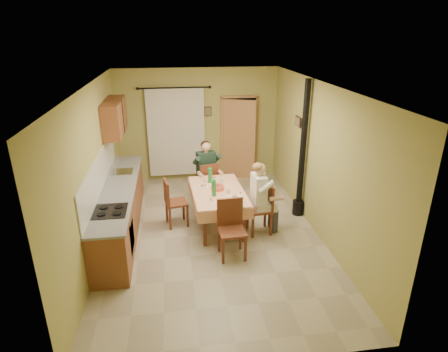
{
  "coord_description": "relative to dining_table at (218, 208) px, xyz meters",
  "views": [
    {
      "loc": [
        -0.64,
        -6.19,
        3.66
      ],
      "look_at": [
        0.25,
        0.1,
        1.15
      ],
      "focal_mm": 30.0,
      "sensor_mm": 36.0,
      "label": 1
    }
  ],
  "objects": [
    {
      "name": "floor",
      "position": [
        -0.17,
        -0.34,
        -0.38
      ],
      "size": [
        4.0,
        6.0,
        0.01
      ],
      "primitive_type": "cube",
      "color": "tan",
      "rests_on": "ground"
    },
    {
      "name": "room_shell",
      "position": [
        -0.17,
        -0.34,
        1.44
      ],
      "size": [
        4.04,
        6.04,
        2.82
      ],
      "color": "tan",
      "rests_on": "ground"
    },
    {
      "name": "kitchen_run",
      "position": [
        -1.87,
        0.06,
        0.1
      ],
      "size": [
        0.64,
        3.64,
        1.56
      ],
      "color": "brown",
      "rests_on": "ground"
    },
    {
      "name": "upper_cabinets",
      "position": [
        -1.99,
        1.36,
        1.57
      ],
      "size": [
        0.35,
        1.4,
        0.7
      ],
      "primitive_type": "cube",
      "color": "brown",
      "rests_on": "room_shell"
    },
    {
      "name": "curtain",
      "position": [
        -0.72,
        2.56,
        0.88
      ],
      "size": [
        1.7,
        0.07,
        2.22
      ],
      "color": "black",
      "rests_on": "ground"
    },
    {
      "name": "doorway",
      "position": [
        0.87,
        2.56,
        0.67
      ],
      "size": [
        0.96,
        0.33,
        2.15
      ],
      "color": "black",
      "rests_on": "ground"
    },
    {
      "name": "dining_table",
      "position": [
        0.0,
        0.0,
        0.0
      ],
      "size": [
        1.07,
        1.69,
        0.76
      ],
      "rotation": [
        0.0,
        0.0,
        0.05
      ],
      "color": "#EBA57B",
      "rests_on": "ground"
    },
    {
      "name": "tableware",
      "position": [
        0.02,
        -0.1,
        0.44
      ],
      "size": [
        0.78,
        1.61,
        0.33
      ],
      "color": "white",
      "rests_on": "dining_table"
    },
    {
      "name": "chair_far",
      "position": [
        -0.11,
        1.08,
        -0.09
      ],
      "size": [
        0.49,
        0.49,
        0.97
      ],
      "rotation": [
        0.0,
        0.0,
        0.23
      ],
      "color": "#602E1A",
      "rests_on": "ground"
    },
    {
      "name": "chair_near",
      "position": [
        0.1,
        -1.09,
        -0.09
      ],
      "size": [
        0.46,
        0.46,
        1.0
      ],
      "rotation": [
        0.0,
        0.0,
        3.19
      ],
      "color": "#602E1A",
      "rests_on": "ground"
    },
    {
      "name": "chair_right",
      "position": [
        0.76,
        -0.36,
        -0.09
      ],
      "size": [
        0.45,
        0.45,
        0.97
      ],
      "rotation": [
        0.0,
        0.0,
        1.65
      ],
      "color": "#602E1A",
      "rests_on": "ground"
    },
    {
      "name": "chair_left",
      "position": [
        -0.82,
        0.15,
        -0.09
      ],
      "size": [
        0.47,
        0.47,
        0.96
      ],
      "rotation": [
        0.0,
        0.0,
        -1.38
      ],
      "color": "#602E1A",
      "rests_on": "ground"
    },
    {
      "name": "man_far",
      "position": [
        -0.11,
        1.1,
        0.5
      ],
      "size": [
        0.63,
        0.55,
        1.39
      ],
      "rotation": [
        0.0,
        0.0,
        0.23
      ],
      "color": "#192D23",
      "rests_on": "chair_far"
    },
    {
      "name": "man_right",
      "position": [
        0.75,
        -0.36,
        0.5
      ],
      "size": [
        0.49,
        0.6,
        1.39
      ],
      "rotation": [
        0.0,
        0.0,
        1.65
      ],
      "color": "silver",
      "rests_on": "chair_right"
    },
    {
      "name": "stove_flue",
      "position": [
        1.73,
        0.26,
        0.64
      ],
      "size": [
        0.24,
        0.24,
        2.8
      ],
      "color": "black",
      "rests_on": "ground"
    },
    {
      "name": "picture_back",
      "position": [
        0.08,
        2.63,
        1.37
      ],
      "size": [
        0.19,
        0.03,
        0.23
      ],
      "primitive_type": "cube",
      "color": "black",
      "rests_on": "room_shell"
    },
    {
      "name": "picture_right",
      "position": [
        1.8,
        0.86,
        1.47
      ],
      "size": [
        0.03,
        0.31,
        0.21
      ],
      "primitive_type": "cube",
      "color": "brown",
      "rests_on": "room_shell"
    }
  ]
}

